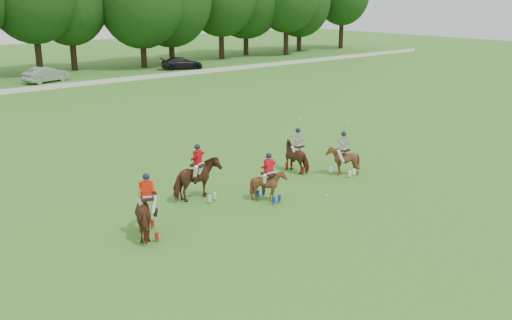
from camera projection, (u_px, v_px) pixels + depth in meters
ground at (307, 221)px, 22.37m from camera, size 180.00×180.00×0.00m
boundary_rail at (7, 91)px, 50.46m from camera, size 120.00×0.10×0.44m
car_mid at (46, 75)px, 56.81m from camera, size 4.94×2.95×1.54m
car_right at (182, 63)px, 66.51m from camera, size 5.21×3.55×1.40m
polo_red_a at (148, 213)px, 20.80m from camera, size 1.64×2.23×2.41m
polo_red_b at (198, 180)px, 24.45m from camera, size 2.30×2.18×2.49m
polo_red_c at (269, 184)px, 24.39m from camera, size 1.16×1.30×2.13m
polo_stripe_a at (297, 156)px, 28.44m from camera, size 1.13×1.84×2.77m
polo_stripe_b at (343, 160)px, 27.86m from camera, size 1.44×1.55×2.74m
polo_ball at (326, 196)px, 25.03m from camera, size 0.09×0.09×0.09m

